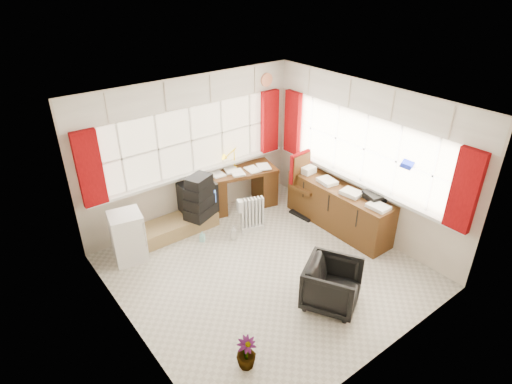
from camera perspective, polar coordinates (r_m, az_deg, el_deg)
ground at (r=6.46m, az=1.29°, el=-10.48°), size 4.00×4.00×0.00m
room_walls at (r=5.63m, az=1.46°, el=1.45°), size 4.00×4.00×4.00m
window_back at (r=7.33m, az=-8.20°, el=3.06°), size 3.70×0.12×3.60m
window_right at (r=7.14m, az=13.63°, el=1.79°), size 0.12×3.70×3.60m
curtains at (r=6.84m, az=2.62°, el=6.08°), size 3.83×3.83×1.15m
overhead_cabinets at (r=6.65m, az=2.84°, el=12.68°), size 3.98×3.98×0.48m
desk at (r=7.85m, az=-2.16°, el=0.83°), size 1.41×0.93×0.78m
desk_lamp at (r=7.66m, az=-2.93°, el=5.14°), size 0.16×0.14×0.40m
task_chair at (r=7.64m, az=6.38°, el=1.38°), size 0.51×0.54×1.13m
office_chair at (r=5.81m, az=10.12°, el=-12.09°), size 0.94×0.95×0.64m
radiator at (r=7.23m, az=-0.52°, el=-3.34°), size 0.43×0.28×0.60m
credenza at (r=7.36m, az=10.89°, el=-1.94°), size 0.50×2.00×0.85m
file_tray at (r=6.95m, az=15.45°, el=-0.56°), size 0.33×0.38×0.11m
tv_bench at (r=7.34m, az=-10.58°, el=-4.49°), size 1.40×0.50×0.25m
crt_tv at (r=7.37m, az=-7.88°, el=-0.58°), size 0.59×0.56×0.52m
hifi_stack at (r=7.15m, az=-7.47°, el=-0.84°), size 0.63×0.53×0.74m
mini_fridge at (r=6.76m, az=-16.70°, el=-5.73°), size 0.54×0.55×0.79m
spray_bottle_a at (r=7.05m, az=-3.01°, el=-5.40°), size 0.14×0.14×0.26m
spray_bottle_b at (r=7.07m, az=-7.17°, el=-5.91°), size 0.12×0.12×0.18m
flower_vase at (r=5.10m, az=-1.32°, el=-20.68°), size 0.28×0.28×0.41m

